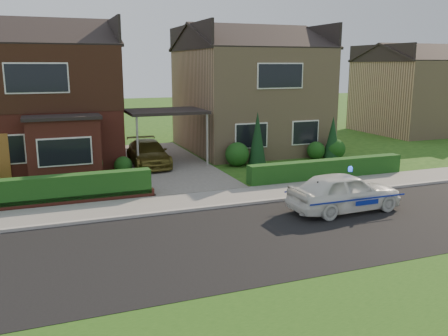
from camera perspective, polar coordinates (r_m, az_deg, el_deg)
name	(u,v)px	position (r m, az deg, el deg)	size (l,w,h in m)	color
ground	(259,236)	(14.16, 4.22, -8.22)	(120.00, 120.00, 0.00)	#1E4713
road	(259,236)	(14.16, 4.22, -8.22)	(60.00, 6.00, 0.02)	black
kerb	(222,206)	(16.80, -0.21, -4.63)	(60.00, 0.16, 0.12)	#9E9993
sidewalk	(212,199)	(17.75, -1.41, -3.73)	(60.00, 2.00, 0.10)	slate
grass_verge	(366,320)	(10.28, 16.67, -17.09)	(60.00, 4.00, 0.01)	#1E4713
driveway	(167,163)	(24.17, -6.91, 0.55)	(3.80, 12.00, 0.12)	#666059
house_left	(38,88)	(25.90, -21.42, 8.96)	(7.50, 9.53, 7.25)	brown
house_right	(248,87)	(28.43, 2.94, 9.70)	(7.50, 8.06, 7.25)	tan
carport_link	(166,112)	(23.74, -7.04, 6.67)	(3.80, 3.00, 2.77)	black
dwarf_wall	(47,203)	(17.93, -20.57, -3.94)	(7.70, 0.25, 0.36)	brown
hedge_left	(47,207)	(18.12, -20.53, -4.37)	(7.50, 0.55, 0.90)	#113611
hedge_right	(327,180)	(21.38, 12.24, -1.37)	(7.50, 0.55, 0.80)	#113611
shrub_left_mid	(88,164)	(21.77, -16.09, 0.45)	(1.32, 1.32, 1.32)	#113611
shrub_left_near	(123,165)	(22.29, -12.03, 0.31)	(0.84, 0.84, 0.84)	#113611
shrub_right_near	(237,154)	(23.56, 1.59, 1.66)	(1.20, 1.20, 1.20)	#113611
shrub_right_mid	(316,150)	(25.76, 11.01, 2.09)	(0.96, 0.96, 0.96)	#113611
shrub_right_far	(335,149)	(26.04, 13.23, 2.23)	(1.08, 1.08, 1.08)	#113611
conifer_a	(257,140)	(23.66, 4.03, 3.40)	(0.90, 0.90, 2.60)	black
conifer_b	(333,139)	(25.84, 12.92, 3.43)	(0.90, 0.90, 2.20)	black
neighbour_right	(413,97)	(38.06, 21.77, 7.92)	(6.50, 7.00, 5.20)	tan
police_car	(344,192)	(16.79, 14.28, -2.82)	(3.69, 4.07, 1.53)	silver
driveway_car	(148,153)	(23.48, -9.10, 1.78)	(1.68, 4.14, 1.20)	brown
potted_plant_a	(52,191)	(18.55, -19.96, -2.64)	(0.43, 0.29, 0.82)	gray
potted_plant_c	(134,184)	(19.13, -10.74, -1.88)	(0.38, 0.38, 0.67)	gray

